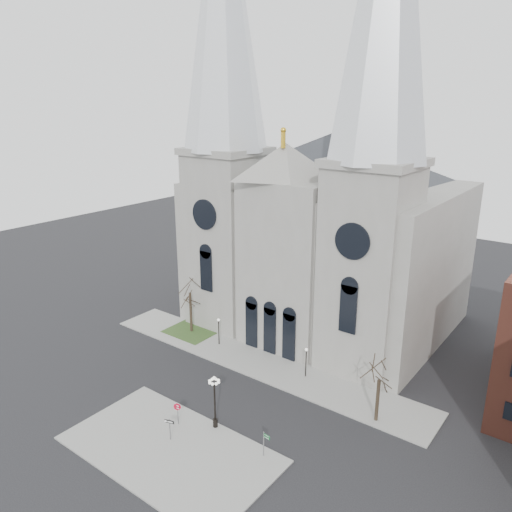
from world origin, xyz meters
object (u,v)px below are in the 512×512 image
Objects in this scene: globe_lamp at (215,395)px; street_name_sign at (264,442)px; stop_sign at (178,409)px; one_way_sign at (170,425)px.

globe_lamp reaches higher than street_name_sign.
one_way_sign is at bearing -68.35° from stop_sign.
street_name_sign reaches higher than one_way_sign.
globe_lamp is (2.90, 1.71, 1.58)m from stop_sign.
one_way_sign is 0.90× the size of street_name_sign.
globe_lamp is 2.22× the size of street_name_sign.
street_name_sign is at bearing 5.97° from one_way_sign.
globe_lamp is 4.46m from one_way_sign.
one_way_sign is (1.02, -1.93, -0.18)m from stop_sign.
one_way_sign is (-1.88, -3.64, -1.76)m from globe_lamp.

